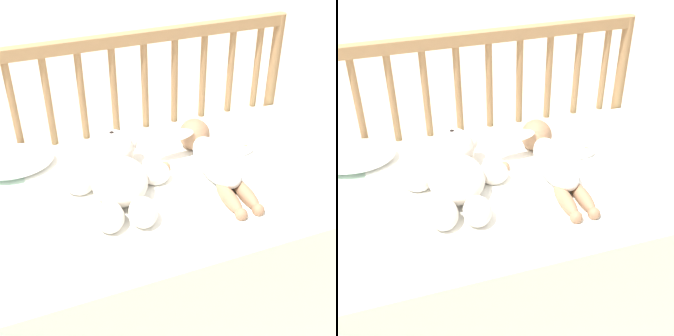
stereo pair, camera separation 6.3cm
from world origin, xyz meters
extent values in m
plane|color=#C6B293|center=(0.00, 0.00, 0.00)|extent=(12.00, 12.00, 0.00)
cube|color=silver|center=(0.00, 0.00, 0.26)|extent=(1.09, 0.62, 0.52)
cylinder|color=#997047|center=(0.53, 0.34, 0.42)|extent=(0.04, 0.04, 0.84)
cube|color=#997047|center=(0.00, 0.34, 0.82)|extent=(1.05, 0.03, 0.04)
cylinder|color=#997047|center=(-0.36, 0.34, 0.66)|extent=(0.02, 0.02, 0.29)
cylinder|color=#997047|center=(-0.25, 0.34, 0.66)|extent=(0.02, 0.02, 0.29)
cylinder|color=#997047|center=(-0.15, 0.34, 0.66)|extent=(0.02, 0.02, 0.29)
cylinder|color=#997047|center=(-0.05, 0.34, 0.66)|extent=(0.02, 0.02, 0.29)
cylinder|color=#997047|center=(0.05, 0.34, 0.66)|extent=(0.02, 0.02, 0.29)
cylinder|color=#997047|center=(0.15, 0.34, 0.66)|extent=(0.02, 0.02, 0.29)
cylinder|color=#997047|center=(0.25, 0.34, 0.66)|extent=(0.02, 0.02, 0.29)
cylinder|color=#997047|center=(0.36, 0.34, 0.66)|extent=(0.02, 0.02, 0.29)
cylinder|color=#997047|center=(0.46, 0.34, 0.66)|extent=(0.02, 0.02, 0.29)
cube|color=white|center=(0.03, 0.00, 0.52)|extent=(0.80, 0.57, 0.01)
ellipsoid|color=silver|center=(-0.14, 0.00, 0.57)|extent=(0.18, 0.20, 0.11)
sphere|color=silver|center=(-0.12, 0.13, 0.58)|extent=(0.12, 0.12, 0.12)
sphere|color=beige|center=(-0.12, 0.13, 0.61)|extent=(0.05, 0.05, 0.05)
sphere|color=black|center=(-0.12, 0.13, 0.63)|extent=(0.02, 0.02, 0.02)
sphere|color=silver|center=(-0.16, 0.16, 0.58)|extent=(0.05, 0.05, 0.05)
sphere|color=silver|center=(-0.06, 0.15, 0.58)|extent=(0.05, 0.05, 0.05)
ellipsoid|color=silver|center=(-0.23, 0.05, 0.55)|extent=(0.09, 0.08, 0.07)
ellipsoid|color=silver|center=(-0.03, 0.02, 0.55)|extent=(0.09, 0.08, 0.07)
ellipsoid|color=silver|center=(-0.20, -0.11, 0.55)|extent=(0.09, 0.10, 0.07)
ellipsoid|color=silver|center=(-0.11, -0.12, 0.55)|extent=(0.09, 0.10, 0.07)
ellipsoid|color=white|center=(0.15, 0.00, 0.56)|extent=(0.10, 0.24, 0.09)
sphere|color=#936B4C|center=(0.15, 0.15, 0.57)|extent=(0.10, 0.10, 0.10)
ellipsoid|color=white|center=(0.06, 0.11, 0.60)|extent=(0.13, 0.04, 0.04)
ellipsoid|color=white|center=(0.23, 0.06, 0.53)|extent=(0.13, 0.04, 0.04)
sphere|color=#936B4C|center=(0.02, 0.07, 0.53)|extent=(0.03, 0.03, 0.03)
sphere|color=#936B4C|center=(0.27, 0.06, 0.53)|extent=(0.03, 0.03, 0.03)
ellipsoid|color=#936B4C|center=(0.12, -0.13, 0.54)|extent=(0.04, 0.13, 0.04)
ellipsoid|color=#936B4C|center=(0.17, -0.13, 0.54)|extent=(0.04, 0.13, 0.04)
sphere|color=#936B4C|center=(0.12, -0.20, 0.53)|extent=(0.03, 0.03, 0.03)
sphere|color=#936B4C|center=(0.17, -0.20, 0.53)|extent=(0.03, 0.03, 0.03)
ellipsoid|color=white|center=(-0.39, 0.23, 0.55)|extent=(0.23, 0.16, 0.06)
camera|label=1|loc=(-0.37, -0.97, 1.31)|focal=50.00mm
camera|label=2|loc=(-0.31, -0.99, 1.31)|focal=50.00mm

